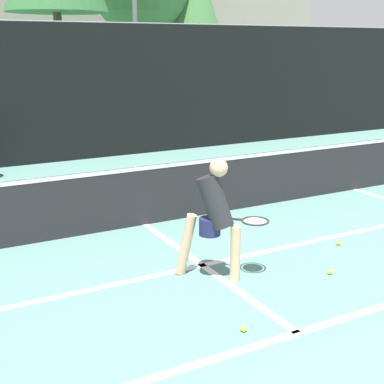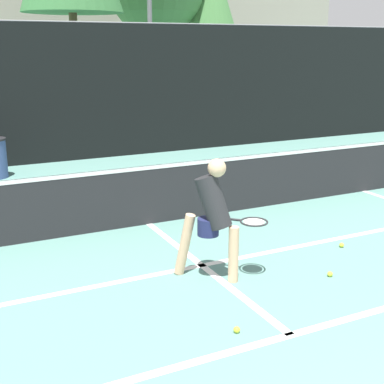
{
  "view_description": "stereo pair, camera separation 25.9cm",
  "coord_description": "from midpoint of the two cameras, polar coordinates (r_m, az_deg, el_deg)",
  "views": [
    {
      "loc": [
        -3.17,
        -0.71,
        2.76
      ],
      "look_at": [
        -0.05,
        5.06,
        0.95
      ],
      "focal_mm": 50.0,
      "sensor_mm": 36.0,
      "label": 1
    },
    {
      "loc": [
        -2.94,
        -0.83,
        2.76
      ],
      "look_at": [
        -0.05,
        5.06,
        0.95
      ],
      "focal_mm": 50.0,
      "sensor_mm": 36.0,
      "label": 2
    }
  ],
  "objects": [
    {
      "name": "tennis_ball_scattered_1",
      "position": [
        6.91,
        15.56,
        -8.44
      ],
      "size": [
        0.07,
        0.07,
        0.07
      ],
      "primitive_type": "sphere",
      "color": "#D1E033",
      "rests_on": "ground"
    },
    {
      "name": "tennis_ball_scattered_11",
      "position": [
        7.9,
        16.58,
        -5.46
      ],
      "size": [
        0.07,
        0.07,
        0.07
      ],
      "primitive_type": "sphere",
      "color": "#D1E033",
      "rests_on": "ground"
    },
    {
      "name": "parked_car",
      "position": [
        16.14,
        -10.64,
        7.34
      ],
      "size": [
        1.9,
        4.43,
        1.32
      ],
      "color": "black",
      "rests_on": "ground"
    },
    {
      "name": "tennis_ball_scattered_8",
      "position": [
        5.5,
        6.18,
        -14.41
      ],
      "size": [
        0.07,
        0.07,
        0.07
      ],
      "primitive_type": "sphere",
      "color": "#D1E033",
      "rests_on": "ground"
    },
    {
      "name": "tennis_ball_scattered_6",
      "position": [
        8.62,
        8.31,
        -3.18
      ],
      "size": [
        0.07,
        0.07,
        0.07
      ],
      "primitive_type": "sphere",
      "color": "#D1E033",
      "rests_on": "ground"
    },
    {
      "name": "player_practicing",
      "position": [
        6.35,
        3.39,
        -2.35
      ],
      "size": [
        1.11,
        0.81,
        1.5
      ],
      "rotation": [
        0.0,
        0.0,
        -0.79
      ],
      "color": "#DBAD84",
      "rests_on": "ground"
    },
    {
      "name": "fence_back",
      "position": [
        13.28,
        -12.93,
        10.22
      ],
      "size": [
        24.0,
        0.06,
        3.29
      ],
      "color": "black",
      "rests_on": "ground"
    },
    {
      "name": "court_center_mark",
      "position": [
        6.96,
        2.26,
        -7.92
      ],
      "size": [
        0.1,
        3.77,
        0.01
      ],
      "primitive_type": "cube",
      "color": "white",
      "rests_on": "ground"
    },
    {
      "name": "court_service_line",
      "position": [
        6.99,
        2.13,
        -7.83
      ],
      "size": [
        8.25,
        0.1,
        0.01
      ],
      "primitive_type": "cube",
      "color": "white",
      "rests_on": "ground"
    },
    {
      "name": "net",
      "position": [
        8.41,
        -3.81,
        -0.12
      ],
      "size": [
        11.09,
        0.09,
        1.07
      ],
      "color": "slate",
      "rests_on": "ground"
    },
    {
      "name": "court_baseline_near",
      "position": [
        5.56,
        11.84,
        -14.71
      ],
      "size": [
        11.0,
        0.1,
        0.01
      ],
      "primitive_type": "cube",
      "color": "white",
      "rests_on": "ground"
    }
  ]
}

